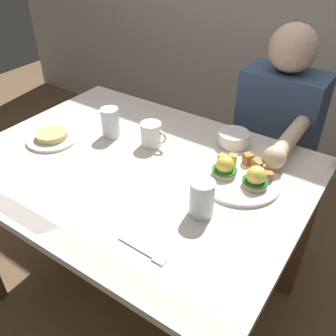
# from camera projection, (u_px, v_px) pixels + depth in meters

# --- Properties ---
(ground_plane) EXTENTS (6.00, 6.00, 0.00)m
(ground_plane) POSITION_uv_depth(u_px,v_px,m) (143.00, 292.00, 1.74)
(ground_plane) COLOR brown
(dining_table) EXTENTS (1.20, 0.90, 0.74)m
(dining_table) POSITION_uv_depth(u_px,v_px,m) (137.00, 187.00, 1.37)
(dining_table) COLOR silver
(dining_table) RESTS_ON ground_plane
(eggs_benedict_plate) EXTENTS (0.27, 0.27, 0.09)m
(eggs_benedict_plate) POSITION_uv_depth(u_px,v_px,m) (241.00, 176.00, 1.21)
(eggs_benedict_plate) COLOR white
(eggs_benedict_plate) RESTS_ON dining_table
(fruit_bowl) EXTENTS (0.12, 0.12, 0.05)m
(fruit_bowl) POSITION_uv_depth(u_px,v_px,m) (233.00, 138.00, 1.40)
(fruit_bowl) COLOR white
(fruit_bowl) RESTS_ON dining_table
(coffee_mug) EXTENTS (0.11, 0.08, 0.09)m
(coffee_mug) POSITION_uv_depth(u_px,v_px,m) (152.00, 134.00, 1.39)
(coffee_mug) COLOR white
(coffee_mug) RESTS_ON dining_table
(fork) EXTENTS (0.16, 0.03, 0.00)m
(fork) POSITION_uv_depth(u_px,v_px,m) (144.00, 252.00, 0.97)
(fork) COLOR silver
(fork) RESTS_ON dining_table
(water_glass_near) EXTENTS (0.07, 0.07, 0.12)m
(water_glass_near) POSITION_uv_depth(u_px,v_px,m) (202.00, 200.00, 1.07)
(water_glass_near) COLOR silver
(water_glass_near) RESTS_ON dining_table
(water_glass_far) EXTENTS (0.07, 0.07, 0.12)m
(water_glass_far) POSITION_uv_depth(u_px,v_px,m) (111.00, 124.00, 1.44)
(water_glass_far) COLOR silver
(water_glass_far) RESTS_ON dining_table
(side_plate) EXTENTS (0.20, 0.20, 0.04)m
(side_plate) POSITION_uv_depth(u_px,v_px,m) (52.00, 137.00, 1.44)
(side_plate) COLOR white
(side_plate) RESTS_ON dining_table
(diner_person) EXTENTS (0.34, 0.54, 1.14)m
(diner_person) POSITION_uv_depth(u_px,v_px,m) (274.00, 139.00, 1.63)
(diner_person) COLOR #33333D
(diner_person) RESTS_ON ground_plane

